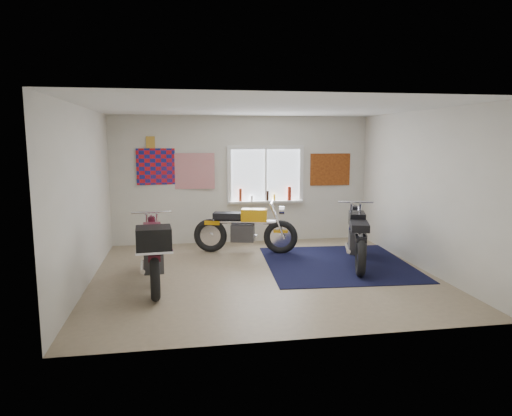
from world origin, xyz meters
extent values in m
plane|color=#9E896B|center=(0.00, 0.00, 0.00)|extent=(5.50, 5.50, 0.00)
plane|color=white|center=(0.00, 0.00, 2.70)|extent=(5.50, 5.50, 0.00)
plane|color=silver|center=(0.00, 2.50, 1.35)|extent=(5.50, 0.00, 5.50)
plane|color=silver|center=(0.00, -2.50, 1.35)|extent=(5.50, 0.00, 5.50)
plane|color=silver|center=(-2.75, 0.00, 1.35)|extent=(0.00, 5.00, 5.00)
plane|color=silver|center=(2.75, 0.00, 1.35)|extent=(0.00, 5.00, 5.00)
cube|color=black|center=(1.43, 0.41, 0.01)|extent=(2.65, 2.74, 0.01)
cube|color=white|center=(0.50, 2.48, 1.45)|extent=(1.50, 0.02, 1.10)
cube|color=white|center=(0.50, 2.47, 2.04)|extent=(1.66, 0.06, 0.08)
cube|color=white|center=(0.50, 2.47, 0.86)|extent=(1.66, 0.06, 0.08)
cube|color=white|center=(-0.29, 2.47, 1.45)|extent=(0.08, 0.06, 1.10)
cube|color=white|center=(1.29, 2.47, 1.45)|extent=(0.08, 0.06, 1.10)
cube|color=white|center=(0.50, 2.47, 1.45)|extent=(0.04, 0.06, 1.10)
cube|color=white|center=(0.50, 2.41, 0.88)|extent=(1.60, 0.16, 0.04)
cylinder|color=maroon|center=(-0.06, 2.40, 1.04)|extent=(0.07, 0.07, 0.28)
cylinder|color=white|center=(0.19, 2.40, 0.96)|extent=(0.06, 0.06, 0.12)
cylinder|color=black|center=(0.53, 2.40, 1.01)|extent=(0.06, 0.06, 0.22)
cylinder|color=gold|center=(0.68, 2.40, 0.97)|extent=(0.05, 0.05, 0.14)
cylinder|color=maroon|center=(1.01, 2.40, 1.05)|extent=(0.09, 0.09, 0.30)
plane|color=red|center=(-1.70, 2.48, 1.65)|extent=(1.00, 0.07, 1.00)
plane|color=red|center=(-1.05, 2.46, 1.55)|extent=(0.90, 0.09, 0.90)
cube|color=gold|center=(-1.90, 2.48, 2.15)|extent=(0.18, 0.02, 0.24)
cube|color=#A54C14|center=(1.95, 2.48, 1.55)|extent=(0.90, 0.03, 0.70)
torus|color=black|center=(0.58, 1.32, 0.33)|extent=(0.68, 0.29, 0.66)
torus|color=black|center=(-0.76, 1.68, 0.33)|extent=(0.68, 0.29, 0.66)
cylinder|color=white|center=(0.58, 1.32, 0.33)|extent=(0.13, 0.12, 0.11)
cylinder|color=white|center=(-0.76, 1.68, 0.33)|extent=(0.13, 0.12, 0.11)
cylinder|color=white|center=(-0.09, 1.50, 0.61)|extent=(1.23, 0.41, 0.09)
cube|color=#313134|center=(-0.13, 1.51, 0.40)|extent=(0.50, 0.38, 0.34)
cylinder|color=white|center=(-0.09, 1.67, 0.30)|extent=(0.55, 0.21, 0.07)
cube|color=orange|center=(0.09, 1.45, 0.75)|extent=(0.55, 0.38, 0.24)
cube|color=black|center=(-0.42, 1.59, 0.73)|extent=(0.60, 0.41, 0.12)
cube|color=orange|center=(-0.71, 1.66, 0.59)|extent=(0.33, 0.23, 0.08)
cube|color=orange|center=(0.58, 1.32, 0.45)|extent=(0.30, 0.21, 0.05)
cylinder|color=white|center=(0.41, 1.37, 1.01)|extent=(0.19, 0.60, 0.04)
cylinder|color=white|center=(0.60, 1.32, 0.85)|extent=(0.14, 0.18, 0.16)
torus|color=black|center=(1.97, 1.01, 0.32)|extent=(0.32, 0.66, 0.65)
torus|color=black|center=(1.53, -0.37, 0.32)|extent=(0.32, 0.66, 0.65)
cylinder|color=white|center=(1.97, 1.01, 0.32)|extent=(0.13, 0.14, 0.11)
cylinder|color=white|center=(1.53, -0.37, 0.32)|extent=(0.13, 0.14, 0.11)
cylinder|color=white|center=(1.75, 0.32, 0.64)|extent=(0.48, 1.27, 0.09)
cube|color=#313134|center=(1.73, 0.27, 0.41)|extent=(0.42, 0.53, 0.35)
cylinder|color=white|center=(1.58, 0.32, 0.31)|extent=(0.24, 0.56, 0.07)
cube|color=black|center=(1.81, 0.50, 0.79)|extent=(0.41, 0.57, 0.25)
cube|color=black|center=(1.64, -0.02, 0.77)|extent=(0.45, 0.63, 0.12)
cube|color=black|center=(1.55, -0.32, 0.62)|extent=(0.25, 0.35, 0.08)
cube|color=black|center=(1.97, 1.01, 0.44)|extent=(0.22, 0.32, 0.05)
cylinder|color=white|center=(1.91, 0.84, 1.05)|extent=(0.62, 0.23, 0.04)
cylinder|color=white|center=(1.97, 1.03, 0.89)|extent=(0.19, 0.15, 0.17)
torus|color=black|center=(-1.80, 0.47, 0.33)|extent=(0.18, 0.67, 0.67)
torus|color=black|center=(-1.70, -0.96, 0.33)|extent=(0.18, 0.67, 0.67)
cylinder|color=white|center=(-1.80, 0.47, 0.33)|extent=(0.11, 0.12, 0.11)
cylinder|color=white|center=(-1.70, -0.96, 0.33)|extent=(0.11, 0.12, 0.11)
cylinder|color=white|center=(-1.75, -0.24, 0.63)|extent=(0.19, 1.29, 0.09)
cube|color=#313134|center=(-1.75, -0.29, 0.41)|extent=(0.32, 0.48, 0.35)
cylinder|color=white|center=(-1.91, -0.31, 0.31)|extent=(0.11, 0.57, 0.07)
cube|color=#470B17|center=(-1.76, -0.06, 0.78)|extent=(0.30, 0.53, 0.25)
cube|color=black|center=(-1.72, -0.60, 0.76)|extent=(0.33, 0.58, 0.12)
cube|color=#470B17|center=(-1.70, -0.91, 0.61)|extent=(0.19, 0.32, 0.08)
cube|color=#470B17|center=(-1.80, 0.47, 0.45)|extent=(0.16, 0.30, 0.05)
cylinder|color=white|center=(-1.79, 0.29, 1.04)|extent=(0.64, 0.09, 0.04)
cylinder|color=white|center=(-1.81, 0.49, 0.88)|extent=(0.17, 0.11, 0.16)
cube|color=black|center=(-1.69, -1.06, 0.90)|extent=(0.49, 0.46, 0.31)
camera|label=1|loc=(-1.32, -7.17, 2.22)|focal=32.00mm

